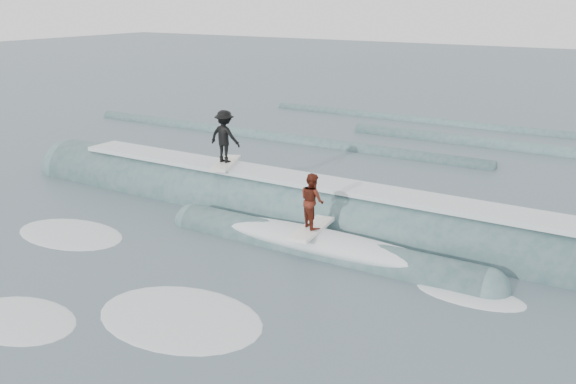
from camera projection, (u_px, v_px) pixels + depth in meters
The scene contains 6 objects.
ground at pixel (205, 273), 16.13m from camera, with size 160.00×160.00×0.00m, color #415760.
breaking_wave at pixel (307, 220), 19.78m from camera, with size 23.83×4.00×2.44m.
surfer_black at pixel (225, 138), 21.05m from camera, with size 1.25×2.06×1.83m.
surfer_red at pixel (312, 205), 17.20m from camera, with size 0.93×2.05×1.61m.
whitewater at pixel (152, 286), 15.39m from camera, with size 13.67×7.93×0.10m.
far_swells at pixel (443, 143), 30.37m from camera, with size 35.95×8.65×0.80m.
Camera 1 is at (9.64, -11.44, 6.68)m, focal length 40.00 mm.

